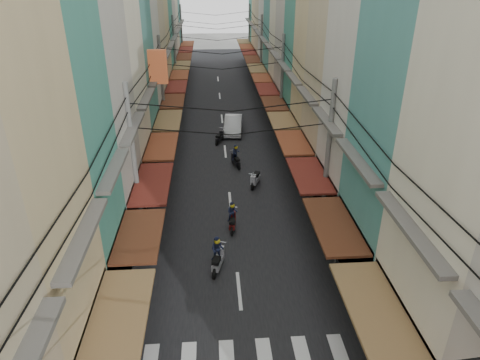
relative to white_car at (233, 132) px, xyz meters
name	(u,v)px	position (x,y,z in m)	size (l,w,h in m)	color
ground	(236,263)	(-0.87, -18.33, 0.00)	(160.00, 160.00, 0.00)	slate
road	(223,126)	(-0.87, 1.67, 0.01)	(10.00, 80.00, 0.02)	black
sidewalk_left	(150,127)	(-7.37, 1.67, 0.03)	(3.00, 80.00, 0.06)	gray
sidewalk_right	(294,124)	(5.63, 1.67, 0.03)	(3.00, 80.00, 0.06)	gray
building_row_left	(112,15)	(-8.79, -1.76, 9.78)	(7.80, 67.67, 23.70)	beige
building_row_right	(328,19)	(7.05, -1.88, 9.41)	(7.80, 68.98, 22.59)	#3E8976
utility_poles	(223,63)	(-0.87, -3.31, 6.59)	(10.20, 66.13, 8.20)	slate
white_car	(233,132)	(0.00, 0.00, 0.00)	(4.87, 1.91, 1.72)	silver
bicycle	(380,245)	(6.63, -17.40, 0.00)	(0.53, 1.42, 0.98)	black
moving_scooters	(232,194)	(-0.78, -12.22, 0.51)	(3.09, 18.10, 1.81)	black
parked_scooters	(335,301)	(3.02, -21.78, 0.45)	(13.06, 12.22, 0.98)	black
pedestrians	(149,207)	(-5.47, -14.35, 1.05)	(13.69, 19.89, 2.19)	#28202B
market_umbrella	(399,259)	(5.64, -21.35, 2.15)	(2.32, 2.32, 2.44)	#B2B2B7
traffic_sign	(339,224)	(3.91, -18.64, 2.24)	(0.10, 0.67, 3.06)	slate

